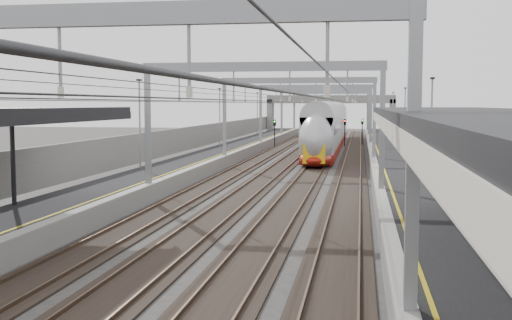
% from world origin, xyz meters
% --- Properties ---
extents(platform_left, '(4.00, 120.00, 1.00)m').
position_xyz_m(platform_left, '(-8.00, 45.00, 0.50)').
color(platform_left, black).
rests_on(platform_left, ground).
extents(platform_right, '(4.00, 120.00, 1.00)m').
position_xyz_m(platform_right, '(8.00, 45.00, 0.50)').
color(platform_right, black).
rests_on(platform_right, ground).
extents(tracks, '(11.40, 140.00, 0.20)m').
position_xyz_m(tracks, '(0.00, 45.00, 0.05)').
color(tracks, black).
rests_on(tracks, ground).
extents(overhead_line, '(13.00, 140.00, 6.60)m').
position_xyz_m(overhead_line, '(0.00, 51.62, 6.14)').
color(overhead_line, gray).
rests_on(overhead_line, platform_left).
extents(canopy_right, '(4.40, 30.00, 4.24)m').
position_xyz_m(canopy_right, '(8.03, 2.99, 5.09)').
color(canopy_right, black).
rests_on(canopy_right, platform_right).
extents(overbridge, '(22.00, 2.20, 6.90)m').
position_xyz_m(overbridge, '(0.00, 100.00, 5.31)').
color(overbridge, slate).
rests_on(overbridge, ground).
extents(wall_left, '(0.30, 120.00, 3.20)m').
position_xyz_m(wall_left, '(-11.20, 45.00, 1.60)').
color(wall_left, slate).
rests_on(wall_left, ground).
extents(wall_right, '(0.30, 120.00, 3.20)m').
position_xyz_m(wall_right, '(11.20, 45.00, 1.60)').
color(wall_right, slate).
rests_on(wall_right, ground).
extents(train, '(2.88, 52.44, 4.54)m').
position_xyz_m(train, '(1.50, 64.40, 2.22)').
color(train, '#9F180E').
rests_on(train, ground).
extents(signal_green, '(0.32, 0.32, 3.48)m').
position_xyz_m(signal_green, '(-5.20, 66.13, 2.42)').
color(signal_green, black).
rests_on(signal_green, ground).
extents(signal_red_near, '(0.32, 0.32, 3.48)m').
position_xyz_m(signal_red_near, '(3.20, 70.53, 2.42)').
color(signal_red_near, black).
rests_on(signal_red_near, ground).
extents(signal_red_far, '(0.32, 0.32, 3.48)m').
position_xyz_m(signal_red_far, '(5.40, 73.49, 2.42)').
color(signal_red_far, black).
rests_on(signal_red_far, ground).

